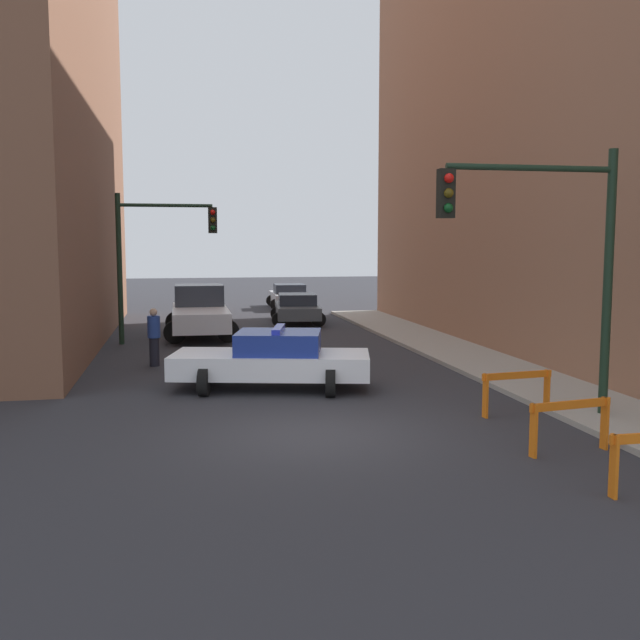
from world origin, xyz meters
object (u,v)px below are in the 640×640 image
(traffic_light_far, at_px, (152,246))
(police_car, at_px, (273,359))
(parked_car_near, at_px, (297,308))
(pedestrian_crossing, at_px, (154,336))
(barrier_mid, at_px, (570,417))
(barrier_back, at_px, (517,386))
(traffic_light_near, at_px, (555,242))
(white_truck, at_px, (200,312))
(parked_car_mid, at_px, (289,296))

(traffic_light_far, relative_size, police_car, 1.04)
(parked_car_near, xyz_separation_m, pedestrian_crossing, (-5.76, -9.92, 0.19))
(barrier_mid, xyz_separation_m, barrier_back, (0.35, 2.64, 0.00))
(traffic_light_near, height_order, barrier_mid, traffic_light_near)
(police_car, height_order, white_truck, white_truck)
(pedestrian_crossing, relative_size, barrier_mid, 1.04)
(traffic_light_far, bearing_deg, pedestrian_crossing, -87.87)
(barrier_mid, bearing_deg, traffic_light_near, 69.84)
(barrier_mid, bearing_deg, white_truck, 108.83)
(white_truck, relative_size, barrier_mid, 3.40)
(barrier_back, bearing_deg, barrier_mid, -97.64)
(police_car, xyz_separation_m, parked_car_mid, (3.60, 21.04, -0.05))
(parked_car_near, distance_m, pedestrian_crossing, 11.47)
(white_truck, distance_m, parked_car_mid, 11.84)
(traffic_light_far, xyz_separation_m, white_truck, (1.65, 1.73, -2.49))
(traffic_light_near, relative_size, pedestrian_crossing, 3.13)
(police_car, xyz_separation_m, pedestrian_crossing, (-2.92, 3.87, 0.14))
(traffic_light_near, relative_size, police_car, 1.04)
(traffic_light_near, relative_size, barrier_back, 3.26)
(white_truck, bearing_deg, barrier_mid, -71.11)
(police_car, relative_size, white_truck, 0.93)
(parked_car_near, bearing_deg, traffic_light_near, -77.39)
(pedestrian_crossing, bearing_deg, white_truck, 11.50)
(traffic_light_far, height_order, police_car, traffic_light_far)
(parked_car_near, height_order, barrier_back, parked_car_near)
(parked_car_mid, xyz_separation_m, barrier_back, (0.95, -24.61, -0.06))
(traffic_light_far, distance_m, parked_car_near, 8.34)
(parked_car_mid, distance_m, pedestrian_crossing, 18.37)
(traffic_light_far, bearing_deg, police_car, -70.24)
(barrier_mid, distance_m, barrier_back, 2.66)
(white_truck, relative_size, barrier_back, 3.39)
(traffic_light_near, height_order, parked_car_mid, traffic_light_near)
(police_car, bearing_deg, traffic_light_far, 33.03)
(traffic_light_near, relative_size, traffic_light_far, 1.00)
(barrier_mid, bearing_deg, traffic_light_far, 116.21)
(white_truck, height_order, barrier_mid, white_truck)
(traffic_light_far, distance_m, white_truck, 3.45)
(pedestrian_crossing, bearing_deg, traffic_light_near, -111.36)
(traffic_light_near, height_order, police_car, traffic_light_near)
(police_car, relative_size, barrier_back, 3.13)
(parked_car_near, bearing_deg, white_truck, -135.22)
(traffic_light_near, height_order, pedestrian_crossing, traffic_light_near)
(traffic_light_far, xyz_separation_m, parked_car_mid, (6.69, 12.44, -2.72))
(white_truck, height_order, parked_car_mid, white_truck)
(police_car, xyz_separation_m, parked_car_near, (2.85, 13.79, -0.05))
(white_truck, bearing_deg, barrier_back, -66.62)
(white_truck, xyz_separation_m, parked_car_mid, (5.04, 10.71, -0.23))
(traffic_light_near, xyz_separation_m, police_car, (-4.94, 4.18, -2.81))
(white_truck, bearing_deg, traffic_light_near, -66.21)
(parked_car_mid, relative_size, barrier_mid, 2.75)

